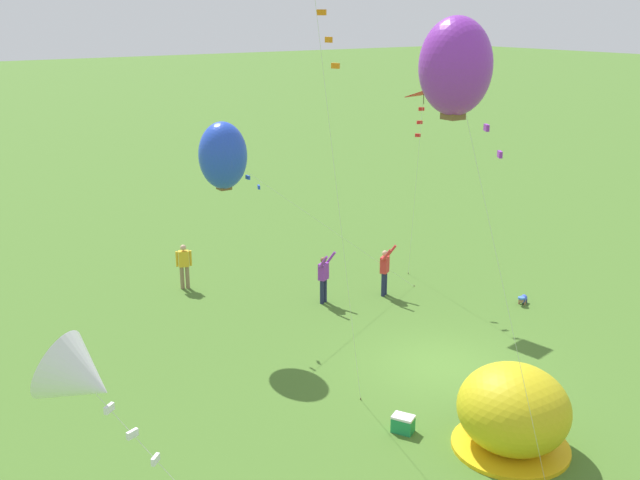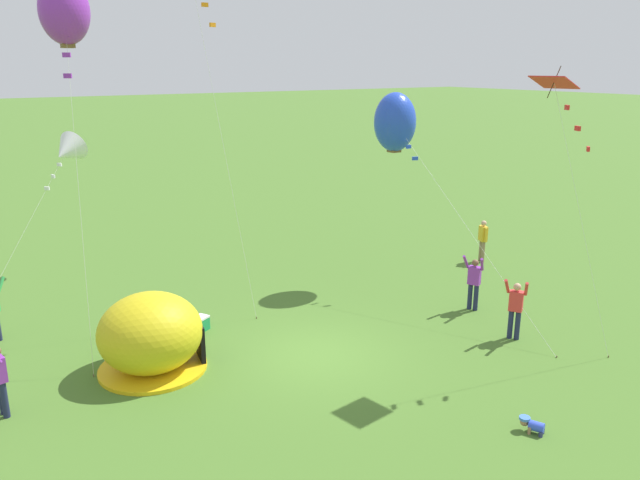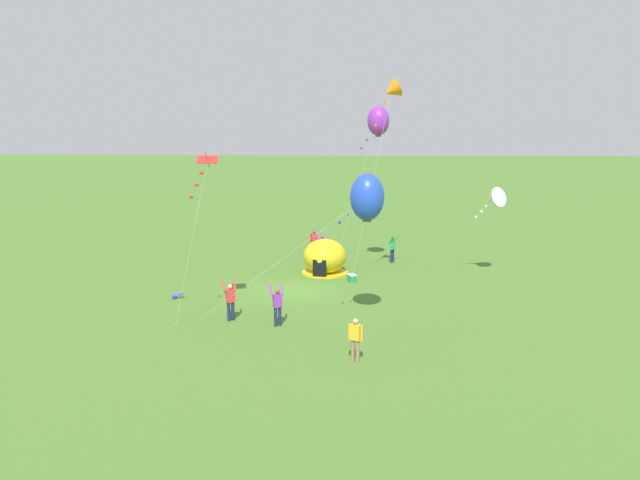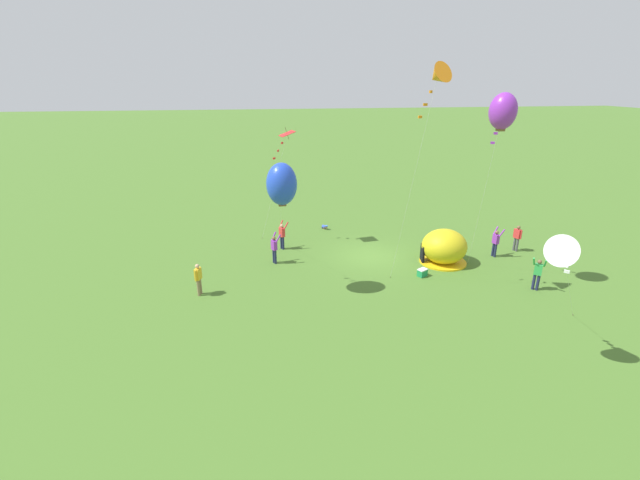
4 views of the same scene
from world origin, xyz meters
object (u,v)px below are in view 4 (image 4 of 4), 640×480
object	(u,v)px
cooler_box	(422,273)
kite_blue	(282,184)
person_flying_kite	(496,242)
person_near_tent	(274,248)
person_far_back	(198,278)
person_arms_raised	(282,235)
kite_orange	(438,76)
person_center_field	(517,237)
kite_red	(285,138)
toddler_crawling	(325,227)
kite_purple	(503,111)
kite_white	(564,252)
popup_tent	(444,247)
person_watching_sky	(538,273)

from	to	relation	value
cooler_box	kite_blue	size ratio (longest dim) A/B	0.08
person_flying_kite	person_near_tent	xyz separation A→B (m)	(13.73, -1.23, 0.00)
person_far_back	person_flying_kite	world-z (taller)	person_flying_kite
kite_blue	person_arms_raised	bearing A→B (deg)	-93.55
kite_orange	person_far_back	bearing A→B (deg)	-8.82
person_center_field	kite_red	size ratio (longest dim) A/B	0.22
kite_blue	kite_red	bearing A→B (deg)	-96.75
person_arms_raised	person_near_tent	world-z (taller)	same
person_arms_raised	kite_red	distance (m)	6.18
toddler_crawling	kite_purple	xyz separation A→B (m)	(-6.69, 10.45, 8.90)
kite_white	kite_blue	world-z (taller)	kite_blue
popup_tent	person_center_field	distance (m)	5.59
person_far_back	kite_orange	distance (m)	14.92
kite_purple	person_center_field	bearing A→B (deg)	-139.50
toddler_crawling	kite_red	distance (m)	7.89
person_near_tent	toddler_crawling	bearing A→B (deg)	-125.58
person_arms_raised	kite_purple	xyz separation A→B (m)	(-10.15, 6.95, 8.08)
person_flying_kite	person_far_back	bearing A→B (deg)	7.18
cooler_box	person_far_back	distance (m)	12.29
person_arms_raised	person_flying_kite	size ratio (longest dim) A/B	1.00
person_watching_sky	person_center_field	size ratio (longest dim) A/B	1.10
popup_tent	person_watching_sky	xyz separation A→B (m)	(-3.27, 4.25, 0.00)
cooler_box	kite_orange	distance (m)	10.64
popup_tent	kite_blue	distance (m)	11.21
kite_orange	person_arms_raised	bearing A→B (deg)	-49.12
kite_white	person_watching_sky	bearing A→B (deg)	-122.51
person_far_back	person_flying_kite	size ratio (longest dim) A/B	0.91
person_watching_sky	person_center_field	bearing A→B (deg)	-112.92
cooler_box	kite_red	size ratio (longest dim) A/B	0.08
person_far_back	person_center_field	xyz separation A→B (m)	(-19.75, -2.90, 0.00)
popup_tent	kite_orange	distance (m)	10.72
kite_purple	person_near_tent	bearing A→B (deg)	-23.52
toddler_crawling	person_flying_kite	xyz separation A→B (m)	(-9.62, 6.98, 0.82)
popup_tent	person_watching_sky	size ratio (longest dim) A/B	1.49
toddler_crawling	person_watching_sky	bearing A→B (deg)	128.71
person_center_field	person_watching_sky	bearing A→B (deg)	67.08
person_watching_sky	kite_white	world-z (taller)	kite_white
cooler_box	toddler_crawling	bearing A→B (deg)	-65.88
kite_white	kite_red	xyz separation A→B (m)	(8.75, -14.70, 2.45)
cooler_box	kite_purple	distance (m)	9.36
toddler_crawling	kite_purple	world-z (taller)	kite_purple
person_near_tent	person_arms_raised	bearing A→B (deg)	-106.19
person_far_back	person_arms_raised	bearing A→B (deg)	-129.78
cooler_box	person_arms_raised	xyz separation A→B (m)	(7.49, -5.50, 0.78)
person_near_tent	person_center_field	bearing A→B (deg)	177.89
cooler_box	person_center_field	distance (m)	7.98
person_flying_kite	person_near_tent	distance (m)	13.79
person_watching_sky	person_far_back	bearing A→B (deg)	-7.68
popup_tent	kite_orange	xyz separation A→B (m)	(3.01, 3.63, 9.63)
cooler_box	person_arms_raised	world-z (taller)	person_arms_raised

